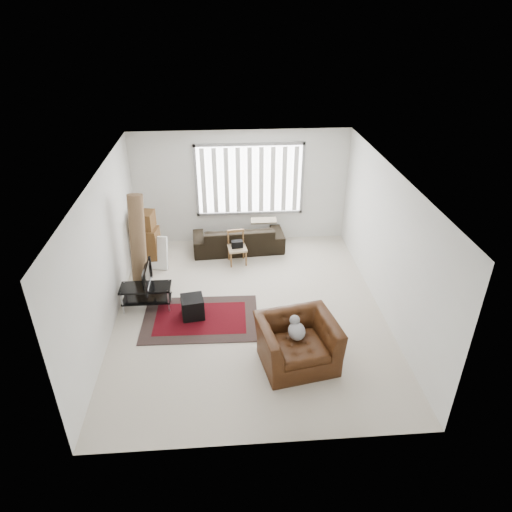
{
  "coord_description": "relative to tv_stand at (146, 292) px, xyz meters",
  "views": [
    {
      "loc": [
        -0.41,
        -7.07,
        5.19
      ],
      "look_at": [
        0.14,
        0.26,
        1.05
      ],
      "focal_mm": 32.0,
      "sensor_mm": 36.0,
      "label": 1
    }
  ],
  "objects": [
    {
      "name": "room",
      "position": [
        1.98,
        0.25,
        1.42
      ],
      "size": [
        6.0,
        6.02,
        2.71
      ],
      "color": "beige",
      "rests_on": "ground"
    },
    {
      "name": "tv",
      "position": [
        0.0,
        -0.0,
        0.35
      ],
      "size": [
        0.1,
        0.77,
        0.44
      ],
      "primitive_type": "imported",
      "rotation": [
        0.0,
        0.0,
        1.57
      ],
      "color": "black",
      "rests_on": "tv_stand"
    },
    {
      "name": "moving_boxes",
      "position": [
        -0.17,
        1.68,
        0.24
      ],
      "size": [
        0.58,
        0.54,
        1.26
      ],
      "color": "brown",
      "rests_on": "ground"
    },
    {
      "name": "sofa",
      "position": [
        1.85,
        2.19,
        0.06
      ],
      "size": [
        2.15,
        1.03,
        0.81
      ],
      "primitive_type": "imported",
      "rotation": [
        0.0,
        0.0,
        3.2
      ],
      "color": "black",
      "rests_on": "ground"
    },
    {
      "name": "rolled_rug",
      "position": [
        -0.16,
        0.62,
        0.68
      ],
      "size": [
        0.42,
        0.7,
        2.04
      ],
      "primitive_type": "cylinder",
      "rotation": [
        -0.18,
        0.0,
        -0.19
      ],
      "color": "brown",
      "rests_on": "ground"
    },
    {
      "name": "white_flatpack",
      "position": [
        -0.02,
        1.52,
        0.03
      ],
      "size": [
        0.62,
        0.37,
        0.74
      ],
      "primitive_type": "cube",
      "rotation": [
        -0.24,
        0.0,
        -0.2
      ],
      "color": "silver",
      "rests_on": "ground"
    },
    {
      "name": "tv_stand",
      "position": [
        0.0,
        0.0,
        0.0
      ],
      "size": [
        0.95,
        0.43,
        0.47
      ],
      "color": "black",
      "rests_on": "ground"
    },
    {
      "name": "armchair",
      "position": [
        2.63,
        -1.72,
        0.11
      ],
      "size": [
        1.39,
        1.26,
        0.9
      ],
      "rotation": [
        0.0,
        0.0,
        0.19
      ],
      "color": "#3D1E0C",
      "rests_on": "ground"
    },
    {
      "name": "persian_rug",
      "position": [
        1.02,
        -0.46,
        -0.33
      ],
      "size": [
        2.16,
        1.47,
        0.02
      ],
      "color": "black",
      "rests_on": "ground"
    },
    {
      "name": "subwoofer",
      "position": [
        0.89,
        -0.37,
        -0.12
      ],
      "size": [
        0.46,
        0.46,
        0.4
      ],
      "primitive_type": "cube",
      "rotation": [
        0.0,
        0.0,
        0.16
      ],
      "color": "black",
      "rests_on": "persian_rug"
    },
    {
      "name": "side_chair",
      "position": [
        1.79,
        1.6,
        0.07
      ],
      "size": [
        0.45,
        0.45,
        0.74
      ],
      "rotation": [
        0.0,
        0.0,
        0.12
      ],
      "color": "tan",
      "rests_on": "ground"
    }
  ]
}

